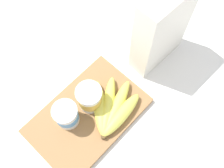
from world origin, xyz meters
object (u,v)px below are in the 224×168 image
cutting_board (88,116)px  yogurt_cup_front (67,115)px  banana_bunch (112,109)px  cereal_box (162,29)px  yogurt_cup_back (90,98)px

cutting_board → yogurt_cup_front: size_ratio=4.16×
yogurt_cup_front → banana_bunch: bearing=-35.0°
banana_bunch → cutting_board: bearing=142.6°
cereal_box → yogurt_cup_front: cereal_box is taller
yogurt_cup_back → banana_bunch: (0.03, -0.06, -0.03)m
cereal_box → banana_bunch: 0.27m
cereal_box → yogurt_cup_back: size_ratio=3.26×
yogurt_cup_back → banana_bunch: size_ratio=0.46×
cutting_board → yogurt_cup_front: (-0.05, 0.03, 0.05)m
cereal_box → yogurt_cup_front: (-0.36, 0.04, -0.09)m
banana_bunch → yogurt_cup_front: bearing=145.0°
cereal_box → banana_bunch: (-0.25, -0.04, -0.11)m
yogurt_cup_back → banana_bunch: yogurt_cup_back is taller
yogurt_cup_back → cutting_board: bearing=-150.6°
cutting_board → cereal_box: cereal_box is taller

